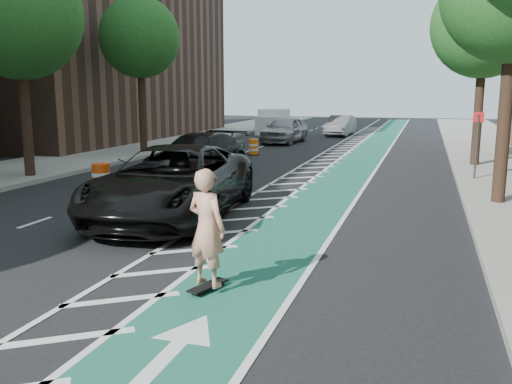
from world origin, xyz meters
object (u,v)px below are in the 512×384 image
at_px(suv_far, 198,155).
at_px(skateboarder, 207,228).
at_px(suv_near, 173,182).
at_px(barrel_a, 101,180).

bearing_deg(suv_far, skateboarder, -60.30).
distance_m(suv_near, suv_far, 7.01).
height_order(skateboarder, barrel_a, skateboarder).
bearing_deg(suv_near, skateboarder, -63.92).
xyz_separation_m(suv_far, barrel_a, (-1.40, -4.42, -0.35)).
relative_size(skateboarder, suv_far, 0.35).
distance_m(suv_far, barrel_a, 4.65).
xyz_separation_m(skateboarder, suv_near, (-2.86, 4.63, -0.15)).
bearing_deg(barrel_a, suv_far, 72.44).
height_order(suv_near, barrel_a, suv_near).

